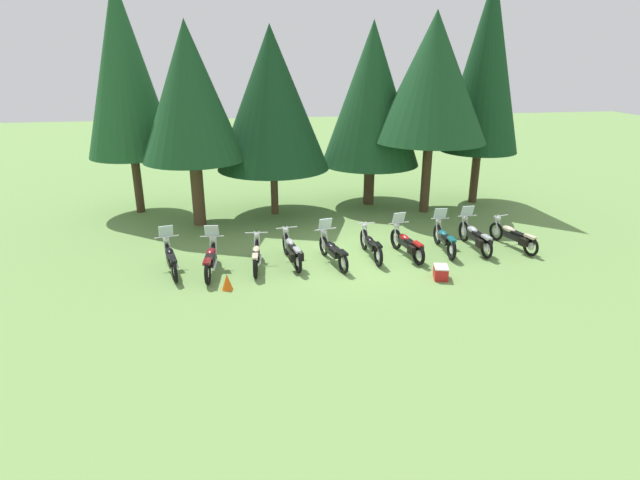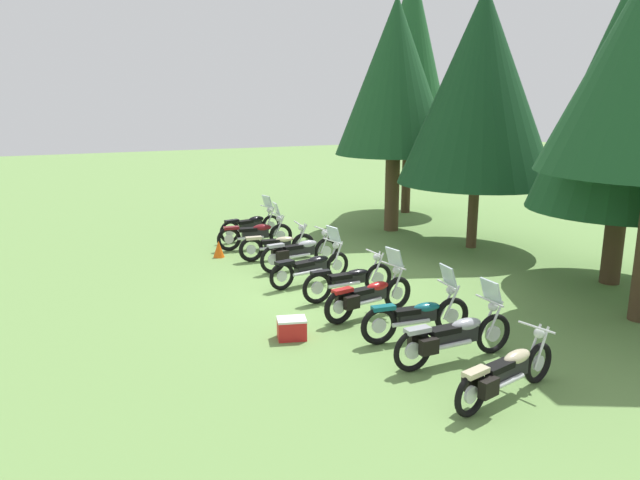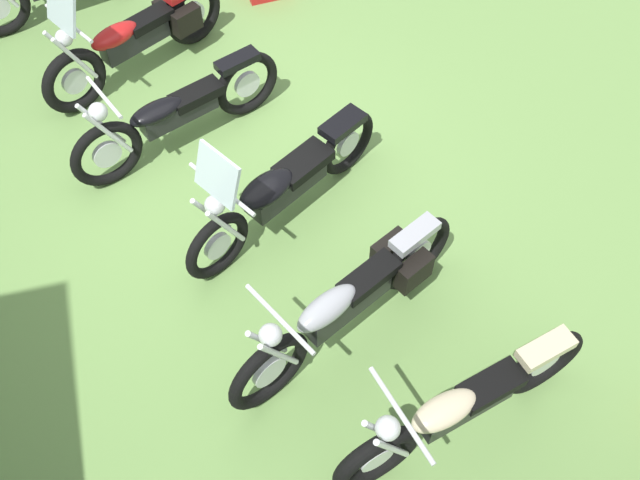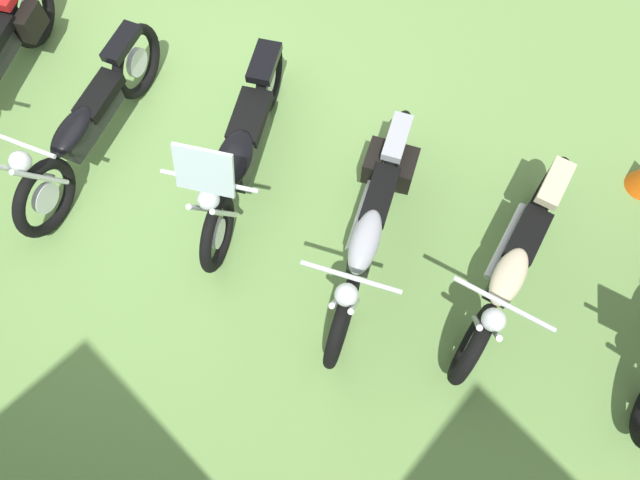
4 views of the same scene
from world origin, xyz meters
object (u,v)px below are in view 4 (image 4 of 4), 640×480
object	(u,v)px
motorcycle_3	(372,223)
motorcycle_4	(242,147)
motorcycle_2	(513,263)
motorcycle_5	(90,122)

from	to	relation	value
motorcycle_3	motorcycle_4	distance (m)	1.32
motorcycle_2	motorcycle_4	world-z (taller)	motorcycle_4
motorcycle_2	motorcycle_5	bearing A→B (deg)	-80.13
motorcycle_2	motorcycle_4	size ratio (longest dim) A/B	0.96
motorcycle_4	motorcycle_5	xyz separation A→B (m)	(1.35, 0.34, -0.02)
motorcycle_2	motorcycle_4	distance (m)	2.45
motorcycle_3	motorcycle_4	world-z (taller)	motorcycle_4
motorcycle_3	motorcycle_5	distance (m)	2.65
motorcycle_4	motorcycle_5	size ratio (longest dim) A/B	1.00
motorcycle_5	motorcycle_4	bearing A→B (deg)	101.14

